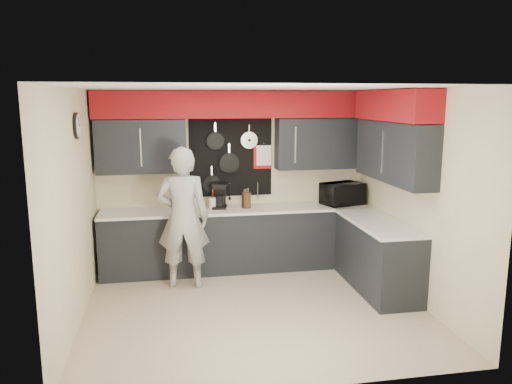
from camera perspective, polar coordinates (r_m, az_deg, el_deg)
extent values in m
plane|color=#B6A68D|center=(6.16, -0.12, -13.13)|extent=(4.00, 4.00, 0.00)
cube|color=beige|center=(7.46, -2.50, 1.50)|extent=(4.00, 0.01, 2.60)
cube|color=black|center=(7.18, -12.98, 5.10)|extent=(1.24, 0.32, 0.75)
cube|color=black|center=(7.52, 7.38, 5.53)|extent=(1.34, 0.32, 0.75)
cube|color=maroon|center=(7.19, -2.38, 9.96)|extent=(3.94, 0.36, 0.38)
cube|color=black|center=(7.40, -2.89, 3.96)|extent=(1.22, 0.03, 1.15)
cylinder|color=black|center=(7.31, -4.67, 5.86)|extent=(0.26, 0.04, 0.26)
cylinder|color=black|center=(7.36, -3.08, 3.34)|extent=(0.30, 0.04, 0.30)
cylinder|color=black|center=(7.38, -5.06, 0.90)|extent=(0.27, 0.04, 0.27)
cylinder|color=silver|center=(7.38, -0.78, 5.94)|extent=(0.25, 0.02, 0.25)
cube|color=#B0100D|center=(7.45, 0.72, 3.98)|extent=(0.26, 0.01, 0.34)
cube|color=white|center=(7.44, 0.90, 4.20)|extent=(0.22, 0.01, 0.30)
cylinder|color=silver|center=(7.40, -6.29, 0.04)|extent=(0.01, 0.01, 0.20)
cylinder|color=silver|center=(7.44, -3.02, 0.15)|extent=(0.01, 0.01, 0.20)
cylinder|color=silver|center=(7.51, 0.20, 0.25)|extent=(0.01, 0.01, 0.20)
cube|color=beige|center=(6.42, 17.69, -0.50)|extent=(0.01, 3.50, 2.60)
cube|color=black|center=(6.54, 15.52, 4.47)|extent=(0.32, 1.70, 0.75)
cube|color=maroon|center=(6.49, 15.62, 9.52)|extent=(0.36, 1.70, 0.38)
cube|color=beige|center=(5.76, -20.06, -1.87)|extent=(0.01, 3.50, 2.60)
cylinder|color=black|center=(6.04, -19.83, 7.13)|extent=(0.04, 0.30, 0.30)
cylinder|color=white|center=(6.04, -19.62, 7.14)|extent=(0.01, 0.26, 0.26)
cube|color=black|center=(7.36, -2.13, -5.49)|extent=(3.90, 0.60, 0.88)
cube|color=silver|center=(7.23, -2.14, -2.02)|extent=(3.90, 0.63, 0.04)
cube|color=black|center=(6.80, 13.69, -7.16)|extent=(0.60, 1.60, 0.88)
cube|color=silver|center=(6.67, 13.74, -3.40)|extent=(0.63, 1.60, 0.04)
cube|color=black|center=(7.24, -1.81, -9.02)|extent=(3.90, 0.06, 0.10)
imported|color=black|center=(7.55, 9.84, -0.21)|extent=(0.68, 0.56, 0.32)
cube|color=#311D0F|center=(7.22, -1.13, -0.95)|extent=(0.13, 0.13, 0.23)
cylinder|color=white|center=(7.24, -4.95, -1.23)|extent=(0.12, 0.12, 0.16)
cube|color=black|center=(7.25, -4.17, -1.72)|extent=(0.24, 0.28, 0.03)
cube|color=black|center=(7.30, -4.26, -0.25)|extent=(0.21, 0.10, 0.33)
cube|color=black|center=(7.19, -4.20, 0.74)|extent=(0.24, 0.28, 0.07)
cylinder|color=black|center=(7.21, -4.16, -1.02)|extent=(0.12, 0.12, 0.15)
imported|color=#AEAFAC|center=(6.62, -8.35, -2.96)|extent=(0.74, 0.53, 1.88)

